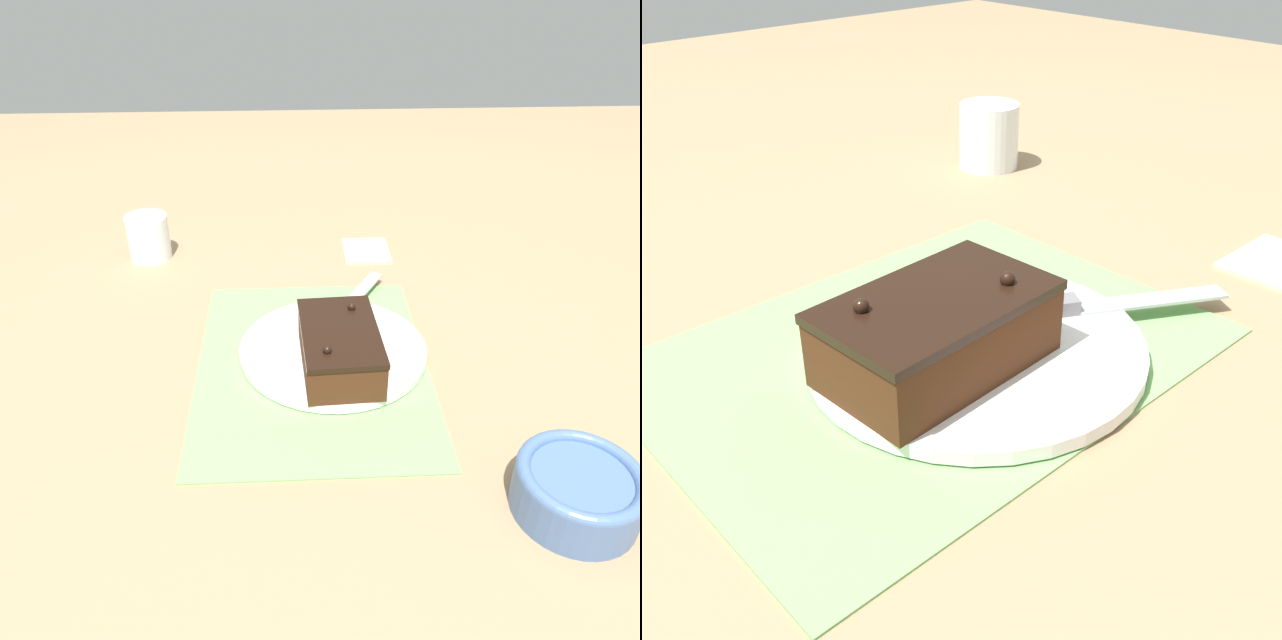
% 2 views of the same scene
% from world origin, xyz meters
% --- Properties ---
extents(ground_plane, '(3.00, 3.00, 0.00)m').
position_xyz_m(ground_plane, '(0.00, 0.00, 0.00)').
color(ground_plane, '#9E7F5B').
extents(placemat_woven, '(0.46, 0.34, 0.00)m').
position_xyz_m(placemat_woven, '(0.00, 0.00, 0.00)').
color(placemat_woven, '#7AB266').
rests_on(placemat_woven, ground_plane).
extents(cake_plate, '(0.28, 0.28, 0.01)m').
position_xyz_m(cake_plate, '(0.02, -0.03, 0.01)').
color(cake_plate, white).
rests_on(cake_plate, placemat_woven).
extents(chocolate_cake, '(0.18, 0.12, 0.07)m').
position_xyz_m(chocolate_cake, '(-0.03, -0.04, 0.05)').
color(chocolate_cake, '#472614').
rests_on(chocolate_cake, cake_plate).
extents(serving_knife, '(0.19, 0.12, 0.01)m').
position_xyz_m(serving_knife, '(0.12, -0.06, 0.02)').
color(serving_knife, slate).
rests_on(serving_knife, cake_plate).
extents(drinking_glass, '(0.08, 0.08, 0.09)m').
position_xyz_m(drinking_glass, '(0.37, 0.30, 0.04)').
color(drinking_glass, white).
rests_on(drinking_glass, ground_plane).
extents(folded_napkin, '(0.11, 0.09, 0.01)m').
position_xyz_m(folded_napkin, '(0.37, -0.12, 0.00)').
color(folded_napkin, beige).
rests_on(folded_napkin, ground_plane).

